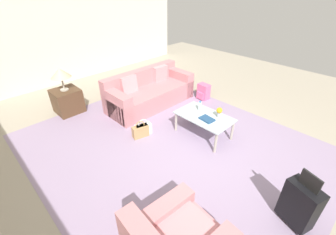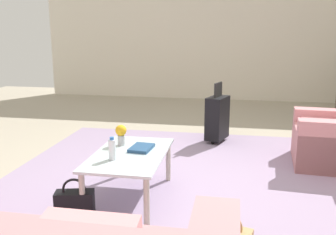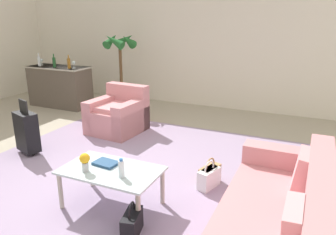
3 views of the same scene
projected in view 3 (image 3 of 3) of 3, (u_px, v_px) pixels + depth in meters
ground_plane at (109, 179)px, 4.26m from camera, size 12.00×12.00×0.00m
wall_back at (209, 38)px, 7.33m from camera, size 10.24×0.12×3.10m
area_rug at (157, 181)px, 4.20m from camera, size 5.20×4.40×0.01m
couch at (282, 229)px, 2.78m from camera, size 0.90×2.17×0.84m
armchair at (119, 115)px, 5.98m from camera, size 0.91×0.96×0.82m
coffee_table at (111, 174)px, 3.55m from camera, size 1.07×0.64×0.45m
water_bottle at (121, 169)px, 3.34m from camera, size 0.06×0.06×0.20m
coffee_table_book at (106, 163)px, 3.65m from camera, size 0.28×0.21×0.03m
flower_vase at (85, 161)px, 3.46m from camera, size 0.11×0.11×0.21m
bar_console at (60, 86)px, 7.61m from camera, size 1.46×0.64×0.92m
wine_glass_leftmost at (41, 61)px, 7.65m from camera, size 0.08×0.08×0.15m
wine_glass_left_of_centre at (74, 63)px, 7.21m from camera, size 0.08×0.08×0.15m
wine_bottle_clear at (39, 61)px, 7.51m from camera, size 0.07×0.07×0.30m
wine_bottle_green at (54, 62)px, 7.33m from camera, size 0.07×0.07×0.30m
wine_bottle_amber at (69, 63)px, 7.16m from camera, size 0.07×0.07×0.30m
suitcase_black at (27, 131)px, 4.96m from camera, size 0.45×0.34×0.85m
handbag_white at (209, 178)px, 4.02m from camera, size 0.23×0.35×0.36m
handbag_black at (132, 223)px, 3.14m from camera, size 0.21×0.34×0.36m
handbag_tan at (210, 175)px, 4.10m from camera, size 0.22×0.34×0.36m
potted_palm at (121, 65)px, 7.47m from camera, size 0.64×0.64×1.70m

